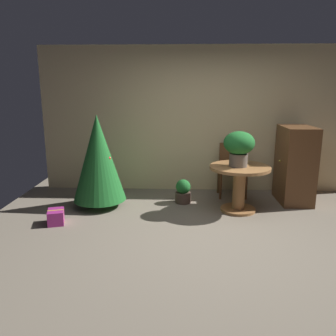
{
  "coord_description": "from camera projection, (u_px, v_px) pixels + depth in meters",
  "views": [
    {
      "loc": [
        -0.46,
        -3.99,
        1.88
      ],
      "look_at": [
        -0.64,
        0.44,
        0.82
      ],
      "focal_mm": 36.17,
      "sensor_mm": 36.0,
      "label": 1
    }
  ],
  "objects": [
    {
      "name": "wooden_chair_far",
      "position": [
        232.0,
        166.0,
        5.95
      ],
      "size": [
        0.48,
        0.41,
        0.92
      ],
      "color": "brown",
      "rests_on": "ground_plane"
    },
    {
      "name": "wooden_cabinet",
      "position": [
        295.0,
        165.0,
        5.58
      ],
      "size": [
        0.52,
        0.76,
        1.26
      ],
      "color": "brown",
      "rests_on": "ground_plane"
    },
    {
      "name": "flower_vase",
      "position": [
        239.0,
        146.0,
        5.04
      ],
      "size": [
        0.46,
        0.46,
        0.53
      ],
      "color": "#665B51",
      "rests_on": "round_dining_table"
    },
    {
      "name": "holiday_tree",
      "position": [
        98.0,
        158.0,
        5.31
      ],
      "size": [
        0.83,
        0.83,
        1.48
      ],
      "color": "brown",
      "rests_on": "ground_plane"
    },
    {
      "name": "potted_plant",
      "position": [
        183.0,
        192.0,
        5.62
      ],
      "size": [
        0.26,
        0.26,
        0.4
      ],
      "color": "#4C382D",
      "rests_on": "ground_plane"
    },
    {
      "name": "round_dining_table",
      "position": [
        239.0,
        181.0,
        5.18
      ],
      "size": [
        0.92,
        0.92,
        0.71
      ],
      "color": "#9E6B3D",
      "rests_on": "ground_plane"
    },
    {
      "name": "ground_plane",
      "position": [
        217.0,
        239.0,
        4.29
      ],
      "size": [
        6.6,
        6.6,
        0.0
      ],
      "primitive_type": "plane",
      "color": "#756B5B"
    },
    {
      "name": "back_wall_panel",
      "position": [
        207.0,
        120.0,
        6.13
      ],
      "size": [
        6.0,
        0.1,
        2.6
      ],
      "primitive_type": "cube",
      "color": "beige",
      "rests_on": "ground_plane"
    },
    {
      "name": "gift_box_purple",
      "position": [
        56.0,
        217.0,
        4.77
      ],
      "size": [
        0.28,
        0.33,
        0.2
      ],
      "color": "#9E287A",
      "rests_on": "ground_plane"
    }
  ]
}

